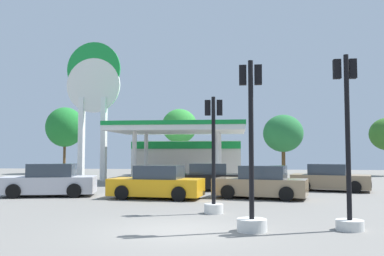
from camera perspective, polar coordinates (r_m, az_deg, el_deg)
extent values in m
plane|color=slate|center=(11.96, -1.93, -13.97)|extent=(90.00, 90.00, 0.00)
cube|color=beige|center=(37.75, -0.38, -4.39)|extent=(9.34, 5.80, 3.22)
cube|color=#148C38|center=(34.83, -0.95, -2.38)|extent=(9.34, 0.12, 0.60)
cube|color=white|center=(31.22, -1.81, -0.27)|extent=(9.87, 6.87, 0.35)
cube|color=#148C38|center=(31.24, -1.81, 0.32)|extent=(9.97, 6.97, 0.30)
cylinder|color=silver|center=(29.90, -7.98, -4.05)|extent=(0.32, 0.32, 3.77)
cylinder|color=silver|center=(29.00, 3.47, -4.09)|extent=(0.32, 0.32, 3.77)
cylinder|color=silver|center=(33.57, -6.38, -4.00)|extent=(0.32, 0.32, 3.77)
cylinder|color=silver|center=(32.78, 3.80, -4.03)|extent=(0.32, 0.32, 3.77)
cube|color=#4C4C51|center=(31.21, -1.82, -6.51)|extent=(0.90, 0.60, 1.10)
cube|color=white|center=(34.66, -15.04, -1.45)|extent=(0.40, 0.56, 6.72)
cube|color=white|center=(34.02, -12.11, -1.45)|extent=(0.40, 0.56, 6.72)
cylinder|color=white|center=(34.75, -13.49, 5.76)|extent=(4.46, 0.22, 4.46)
cylinder|color=#198C38|center=(35.01, -13.44, 7.92)|extent=(4.46, 0.22, 4.46)
cube|color=white|center=(34.92, -13.44, 6.83)|extent=(4.10, 0.08, 0.80)
cylinder|color=black|center=(26.17, 21.75, -7.32)|extent=(0.70, 0.41, 0.66)
cylinder|color=black|center=(24.40, 21.63, -7.61)|extent=(0.70, 0.41, 0.66)
cylinder|color=black|center=(26.38, 15.85, -7.40)|extent=(0.70, 0.41, 0.66)
cylinder|color=black|center=(24.63, 15.31, -7.69)|extent=(0.70, 0.41, 0.66)
cube|color=#8C7556|center=(25.34, 18.62, -7.02)|extent=(4.68, 3.00, 0.79)
cube|color=#2D3842|center=(25.32, 18.23, -5.49)|extent=(2.45, 2.14, 0.66)
cube|color=black|center=(25.26, 23.48, -7.18)|extent=(0.62, 1.69, 0.25)
cylinder|color=black|center=(19.75, -9.65, -8.81)|extent=(0.70, 0.31, 0.68)
cylinder|color=black|center=(21.43, -7.74, -8.41)|extent=(0.70, 0.31, 0.68)
cylinder|color=black|center=(18.86, -1.83, -9.11)|extent=(0.70, 0.31, 0.68)
cylinder|color=black|center=(20.61, -0.50, -8.63)|extent=(0.70, 0.31, 0.68)
cube|color=orange|center=(20.10, -4.97, -8.12)|extent=(4.62, 2.37, 0.80)
cube|color=#2D3842|center=(20.00, -4.53, -6.14)|extent=(2.29, 1.89, 0.68)
cube|color=black|center=(20.88, -10.71, -8.21)|extent=(0.34, 1.77, 0.25)
cylinder|color=black|center=(19.86, 4.99, -8.82)|extent=(0.71, 0.38, 0.67)
cylinder|color=black|center=(21.60, 6.27, -8.38)|extent=(0.71, 0.38, 0.67)
cylinder|color=black|center=(19.33, 12.93, -8.89)|extent=(0.71, 0.38, 0.67)
cylinder|color=black|center=(21.11, 13.56, -8.42)|extent=(0.71, 0.38, 0.67)
cube|color=#8C7556|center=(20.41, 9.40, -8.02)|extent=(4.72, 2.85, 0.80)
cube|color=#2D3842|center=(20.34, 9.82, -6.08)|extent=(2.43, 2.09, 0.67)
cube|color=black|center=(20.94, 3.53, -8.26)|extent=(0.54, 1.73, 0.25)
cylinder|color=black|center=(25.29, 5.62, -7.68)|extent=(0.69, 0.29, 0.67)
cylinder|color=black|center=(23.50, 5.95, -7.99)|extent=(0.69, 0.29, 0.67)
cylinder|color=black|center=(25.24, -0.62, -7.70)|extent=(0.69, 0.29, 0.67)
cylinder|color=black|center=(23.44, -0.78, -8.02)|extent=(0.69, 0.29, 0.67)
cube|color=black|center=(24.32, 2.54, -7.34)|extent=(4.55, 2.22, 0.80)
cube|color=#2D3842|center=(24.28, 2.17, -5.71)|extent=(2.23, 1.81, 0.67)
cube|color=black|center=(24.46, 7.65, -7.56)|extent=(0.28, 1.76, 0.25)
cylinder|color=black|center=(21.79, -23.46, -8.03)|extent=(0.74, 0.39, 0.70)
cylinder|color=black|center=(23.59, -22.11, -7.70)|extent=(0.74, 0.39, 0.70)
cylinder|color=black|center=(21.13, -15.98, -8.34)|extent=(0.74, 0.39, 0.70)
cylinder|color=black|center=(22.99, -15.19, -7.95)|extent=(0.74, 0.39, 0.70)
cube|color=#B2B2BA|center=(22.31, -19.20, -7.43)|extent=(4.91, 2.89, 0.83)
cube|color=#2D3842|center=(22.24, -18.75, -5.59)|extent=(2.51, 2.15, 0.70)
cube|color=black|center=(22.92, -24.76, -7.49)|extent=(0.53, 1.81, 0.26)
cylinder|color=silver|center=(11.88, 8.29, -13.16)|extent=(0.84, 0.84, 0.35)
cylinder|color=black|center=(11.72, 8.18, -1.49)|extent=(0.14, 0.14, 4.46)
cube|color=black|center=(12.08, 7.03, 7.27)|extent=(0.21, 0.20, 0.57)
sphere|color=red|center=(12.23, 7.02, 7.99)|extent=(0.15, 0.15, 0.15)
sphere|color=#D89E0C|center=(12.20, 7.02, 7.16)|extent=(0.15, 0.15, 0.15)
sphere|color=green|center=(12.17, 7.03, 6.33)|extent=(0.15, 0.15, 0.15)
cube|color=black|center=(12.09, 9.13, 7.27)|extent=(0.21, 0.20, 0.57)
sphere|color=red|center=(12.25, 9.10, 7.99)|extent=(0.15, 0.15, 0.15)
sphere|color=#D89E0C|center=(12.21, 9.10, 7.16)|extent=(0.15, 0.15, 0.15)
sphere|color=green|center=(12.18, 9.11, 6.33)|extent=(0.15, 0.15, 0.15)
cylinder|color=silver|center=(12.74, 21.00, -12.44)|extent=(0.77, 0.77, 0.29)
cylinder|color=black|center=(12.59, 20.74, -1.08)|extent=(0.14, 0.14, 4.73)
cube|color=black|center=(12.92, 19.42, 7.69)|extent=(0.21, 0.20, 0.57)
sphere|color=red|center=(13.07, 19.28, 8.36)|extent=(0.15, 0.15, 0.15)
sphere|color=#D89E0C|center=(13.03, 19.30, 7.58)|extent=(0.15, 0.15, 0.15)
sphere|color=green|center=(13.00, 19.31, 6.80)|extent=(0.15, 0.15, 0.15)
cube|color=black|center=(13.02, 21.32, 7.64)|extent=(0.21, 0.20, 0.57)
sphere|color=red|center=(13.17, 21.16, 8.30)|extent=(0.15, 0.15, 0.15)
sphere|color=#D89E0C|center=(13.14, 21.18, 7.54)|extent=(0.15, 0.15, 0.15)
sphere|color=green|center=(13.11, 21.20, 6.76)|extent=(0.15, 0.15, 0.15)
cylinder|color=silver|center=(15.19, 3.02, -11.09)|extent=(0.69, 0.69, 0.34)
cylinder|color=black|center=(15.06, 3.00, -3.05)|extent=(0.14, 0.14, 3.91)
cube|color=black|center=(15.32, 2.19, 2.81)|extent=(0.21, 0.20, 0.57)
sphere|color=red|center=(15.47, 2.22, 3.42)|extent=(0.15, 0.15, 0.15)
sphere|color=#D89E0C|center=(15.45, 2.22, 2.76)|extent=(0.15, 0.15, 0.15)
sphere|color=green|center=(15.43, 2.22, 2.09)|extent=(0.15, 0.15, 0.15)
cube|color=black|center=(15.30, 3.84, 2.83)|extent=(0.21, 0.20, 0.57)
sphere|color=red|center=(15.44, 3.85, 3.44)|extent=(0.15, 0.15, 0.15)
sphere|color=#D89E0C|center=(15.42, 3.86, 2.78)|extent=(0.15, 0.15, 0.15)
sphere|color=green|center=(15.40, 3.86, 2.11)|extent=(0.15, 0.15, 0.15)
cylinder|color=brown|center=(46.92, -17.24, -3.89)|extent=(0.28, 0.28, 3.51)
ellipsoid|color=#20742D|center=(47.00, -17.17, 0.12)|extent=(4.10, 4.10, 4.31)
cylinder|color=brown|center=(43.31, -1.75, -3.98)|extent=(0.37, 0.37, 3.67)
ellipsoid|color=#308B35|center=(43.41, -1.74, 0.28)|extent=(3.70, 3.70, 3.60)
cylinder|color=brown|center=(43.71, 12.55, -4.53)|extent=(0.39, 0.39, 2.71)
ellipsoid|color=#256B35|center=(43.75, 12.50, -0.72)|extent=(4.13, 4.13, 3.87)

